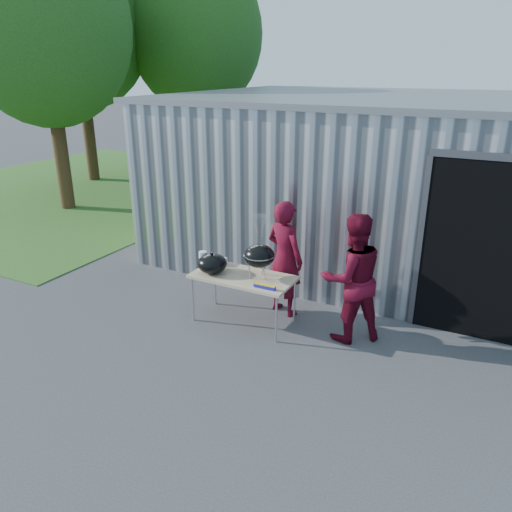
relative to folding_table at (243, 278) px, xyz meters
The scene contains 14 objects.
ground 0.92m from the folding_table, 72.54° to the right, with size 80.00×80.00×0.00m, color #3B3B3E.
building 4.25m from the folding_table, 74.79° to the left, with size 8.20×6.20×3.10m.
grass_patch 10.39m from the folding_table, 148.37° to the left, with size 10.00×12.00×0.02m, color #2D591E.
tree_left 8.94m from the folding_table, 154.87° to the left, with size 4.18×4.18×6.92m.
tree_mid 12.05m from the folding_table, 145.38° to the left, with size 4.46×4.46×7.39m.
tree_far 11.22m from the folding_table, 126.85° to the left, with size 4.21×4.21×6.97m.
folding_table is the anchor object (origin of this frame).
kettle_grill 0.52m from the folding_table, 10.52° to the left, with size 0.45×0.45×0.94m.
grill_lid 0.51m from the folding_table, 167.89° to the right, with size 0.44×0.44×0.32m.
paper_towels 0.68m from the folding_table, behind, with size 0.12×0.12×0.28m, color white.
white_tub 0.61m from the folding_table, 156.66° to the left, with size 0.20×0.15×0.10m, color white.
foil_box 0.54m from the folding_table, 27.72° to the right, with size 0.32×0.06×0.06m.
person_cook 0.73m from the folding_table, 55.87° to the left, with size 0.65×0.43×1.79m, color #58081A.
person_bystander 1.58m from the folding_table, 10.45° to the left, with size 0.89×0.69×1.83m, color #58081A.
Camera 1 is at (3.08, -5.28, 3.62)m, focal length 35.00 mm.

